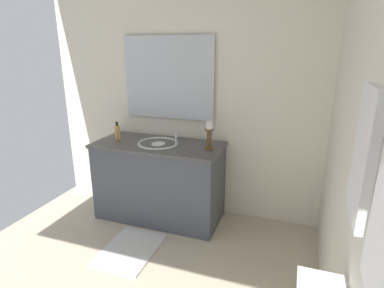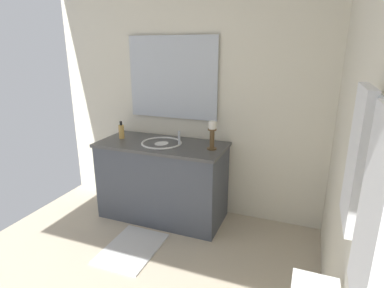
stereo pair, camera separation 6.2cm
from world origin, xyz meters
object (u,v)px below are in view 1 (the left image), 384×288
(mirror, at_px, (168,78))
(candle_holder_tall, at_px, (209,135))
(sink_basin, at_px, (158,147))
(bath_mat, at_px, (130,249))
(soap_bottle, at_px, (117,132))
(vanity_cabinet, at_px, (159,181))
(towel_near_vanity, at_px, (365,156))

(mirror, bearing_deg, candle_holder_tall, 61.73)
(sink_basin, distance_m, bath_mat, 0.97)
(candle_holder_tall, bearing_deg, mirror, -118.27)
(sink_basin, distance_m, soap_bottle, 0.48)
(vanity_cabinet, bearing_deg, candle_holder_tall, 90.26)
(sink_basin, relative_size, candle_holder_tall, 1.54)
(vanity_cabinet, xyz_separation_m, soap_bottle, (-0.01, -0.46, 0.47))
(sink_basin, height_order, bath_mat, sink_basin)
(candle_holder_tall, bearing_deg, soap_bottle, -90.51)
(mirror, distance_m, soap_bottle, 0.75)
(vanity_cabinet, xyz_separation_m, towel_near_vanity, (1.60, 1.48, 0.97))
(soap_bottle, relative_size, towel_near_vanity, 0.41)
(sink_basin, xyz_separation_m, soap_bottle, (-0.01, -0.46, 0.11))
(vanity_cabinet, distance_m, towel_near_vanity, 2.39)
(vanity_cabinet, height_order, soap_bottle, soap_bottle)
(mirror, height_order, towel_near_vanity, mirror)
(sink_basin, distance_m, candle_holder_tall, 0.54)
(vanity_cabinet, bearing_deg, soap_bottle, -91.37)
(mirror, bearing_deg, soap_bottle, -59.78)
(vanity_cabinet, distance_m, candle_holder_tall, 0.74)
(vanity_cabinet, xyz_separation_m, bath_mat, (0.62, 0.00, -0.39))
(mirror, height_order, bath_mat, mirror)
(mirror, xyz_separation_m, soap_bottle, (0.27, -0.46, -0.53))
(vanity_cabinet, height_order, sink_basin, sink_basin)
(candle_holder_tall, xyz_separation_m, towel_near_vanity, (1.60, 0.97, 0.44))
(bath_mat, bearing_deg, vanity_cabinet, -180.00)
(sink_basin, distance_m, mirror, 0.70)
(towel_near_vanity, bearing_deg, mirror, -141.68)
(sink_basin, xyz_separation_m, mirror, (-0.28, -0.00, 0.64))
(mirror, xyz_separation_m, candle_holder_tall, (0.28, 0.52, -0.47))
(candle_holder_tall, xyz_separation_m, bath_mat, (0.63, -0.52, -0.92))
(sink_basin, bearing_deg, towel_near_vanity, 42.86)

